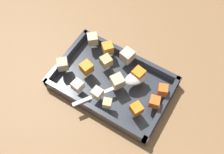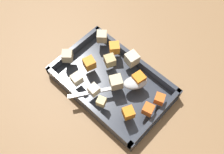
# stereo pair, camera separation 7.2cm
# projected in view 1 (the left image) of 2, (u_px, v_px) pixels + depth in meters

# --- Properties ---
(ground_plane) EXTENTS (4.00, 4.00, 0.00)m
(ground_plane) POSITION_uv_depth(u_px,v_px,m) (115.00, 83.00, 0.77)
(ground_plane) COLOR #936D47
(baking_dish) EXTENTS (0.32, 0.21, 0.04)m
(baking_dish) POSITION_uv_depth(u_px,v_px,m) (112.00, 84.00, 0.75)
(baking_dish) COLOR #333842
(baking_dish) RESTS_ON ground_plane
(carrot_chunk_corner_ne) EXTENTS (0.03, 0.03, 0.03)m
(carrot_chunk_corner_ne) POSITION_uv_depth(u_px,v_px,m) (138.00, 74.00, 0.72)
(carrot_chunk_corner_ne) COLOR orange
(carrot_chunk_corner_ne) RESTS_ON baking_dish
(carrot_chunk_near_left) EXTENTS (0.04, 0.04, 0.03)m
(carrot_chunk_near_left) POSITION_uv_depth(u_px,v_px,m) (108.00, 48.00, 0.76)
(carrot_chunk_near_left) COLOR orange
(carrot_chunk_near_left) RESTS_ON baking_dish
(carrot_chunk_front_center) EXTENTS (0.03, 0.03, 0.02)m
(carrot_chunk_front_center) POSITION_uv_depth(u_px,v_px,m) (163.00, 90.00, 0.70)
(carrot_chunk_front_center) COLOR orange
(carrot_chunk_front_center) RESTS_ON baking_dish
(carrot_chunk_near_spoon) EXTENTS (0.04, 0.04, 0.03)m
(carrot_chunk_near_spoon) POSITION_uv_depth(u_px,v_px,m) (87.00, 68.00, 0.73)
(carrot_chunk_near_spoon) COLOR orange
(carrot_chunk_near_spoon) RESTS_ON baking_dish
(carrot_chunk_corner_nw) EXTENTS (0.03, 0.03, 0.03)m
(carrot_chunk_corner_nw) POSITION_uv_depth(u_px,v_px,m) (155.00, 102.00, 0.68)
(carrot_chunk_corner_nw) COLOR orange
(carrot_chunk_corner_nw) RESTS_ON baking_dish
(carrot_chunk_center) EXTENTS (0.04, 0.04, 0.03)m
(carrot_chunk_center) POSITION_uv_depth(u_px,v_px,m) (136.00, 109.00, 0.67)
(carrot_chunk_center) COLOR orange
(carrot_chunk_center) RESTS_ON baking_dish
(potato_chunk_far_left) EXTENTS (0.04, 0.04, 0.03)m
(potato_chunk_far_left) POSITION_uv_depth(u_px,v_px,m) (106.00, 61.00, 0.74)
(potato_chunk_far_left) COLOR tan
(potato_chunk_far_left) RESTS_ON baking_dish
(potato_chunk_mid_right) EXTENTS (0.03, 0.03, 0.02)m
(potato_chunk_mid_right) POSITION_uv_depth(u_px,v_px,m) (107.00, 103.00, 0.68)
(potato_chunk_mid_right) COLOR #E0CC89
(potato_chunk_mid_right) RESTS_ON baking_dish
(potato_chunk_corner_se) EXTENTS (0.04, 0.04, 0.03)m
(potato_chunk_corner_se) POSITION_uv_depth(u_px,v_px,m) (63.00, 64.00, 0.73)
(potato_chunk_corner_se) COLOR beige
(potato_chunk_corner_se) RESTS_ON baking_dish
(potato_chunk_mid_left) EXTENTS (0.04, 0.04, 0.03)m
(potato_chunk_mid_left) POSITION_uv_depth(u_px,v_px,m) (117.00, 81.00, 0.70)
(potato_chunk_mid_left) COLOR beige
(potato_chunk_mid_left) RESTS_ON baking_dish
(potato_chunk_heap_top) EXTENTS (0.04, 0.04, 0.03)m
(potato_chunk_heap_top) POSITION_uv_depth(u_px,v_px,m) (93.00, 39.00, 0.77)
(potato_chunk_heap_top) COLOR beige
(potato_chunk_heap_top) RESTS_ON baking_dish
(potato_chunk_rim_edge) EXTENTS (0.03, 0.03, 0.03)m
(potato_chunk_rim_edge) POSITION_uv_depth(u_px,v_px,m) (78.00, 85.00, 0.70)
(potato_chunk_rim_edge) COLOR beige
(potato_chunk_rim_edge) RESTS_ON baking_dish
(parsnip_chunk_under_handle) EXTENTS (0.04, 0.04, 0.03)m
(parsnip_chunk_under_handle) POSITION_uv_depth(u_px,v_px,m) (126.00, 55.00, 0.74)
(parsnip_chunk_under_handle) COLOR beige
(parsnip_chunk_under_handle) RESTS_ON baking_dish
(parsnip_chunk_near_right) EXTENTS (0.03, 0.03, 0.03)m
(parsnip_chunk_near_right) POSITION_uv_depth(u_px,v_px,m) (97.00, 93.00, 0.69)
(parsnip_chunk_near_right) COLOR silver
(parsnip_chunk_near_right) RESTS_ON baking_dish
(serving_spoon) EXTENTS (0.14, 0.19, 0.02)m
(serving_spoon) POSITION_uv_depth(u_px,v_px,m) (131.00, 80.00, 0.71)
(serving_spoon) COLOR silver
(serving_spoon) RESTS_ON baking_dish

